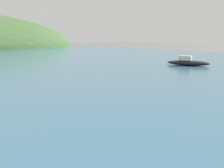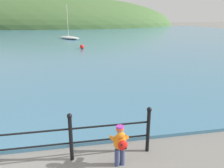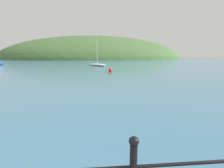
# 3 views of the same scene
# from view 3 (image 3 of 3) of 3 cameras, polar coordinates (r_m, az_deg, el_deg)

# --- Properties ---
(water) EXTENTS (80.00, 60.00, 0.10)m
(water) POSITION_cam_3_polar(r_m,az_deg,el_deg) (32.43, -7.59, 6.18)
(water) COLOR teal
(water) RESTS_ON ground
(far_hillside) EXTENTS (69.25, 38.09, 17.40)m
(far_hillside) POSITION_cam_3_polar(r_m,az_deg,el_deg) (69.07, -6.52, 8.13)
(far_hillside) COLOR #476B38
(far_hillside) RESTS_ON ground
(boat_blue_hull) EXTENTS (3.32, 3.73, 4.61)m
(boat_blue_hull) POSITION_cam_3_polar(r_m,az_deg,el_deg) (29.14, -4.64, 6.35)
(boat_blue_hull) COLOR silver
(boat_blue_hull) RESTS_ON water
(mooring_buoy) EXTENTS (0.44, 0.44, 0.44)m
(mooring_buoy) POSITION_cam_3_polar(r_m,az_deg,el_deg) (19.41, -0.55, 4.57)
(mooring_buoy) COLOR red
(mooring_buoy) RESTS_ON water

